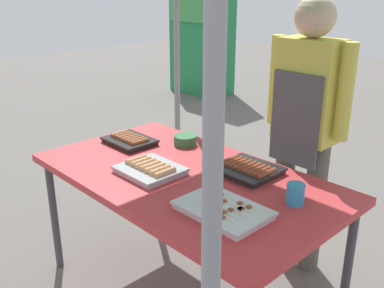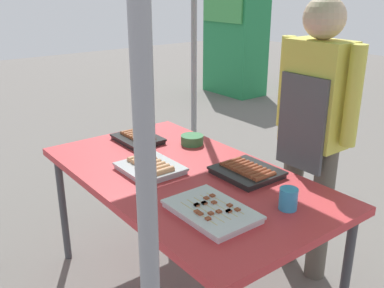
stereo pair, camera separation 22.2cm
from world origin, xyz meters
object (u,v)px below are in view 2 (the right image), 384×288
Objects in this scene: tray_meat_skewers at (212,211)px; neighbor_stall_left at (235,41)px; tray_grilled_sausages at (150,167)px; tray_pork_links at (247,171)px; drink_cup_near_edge at (288,199)px; condiment_bowl at (192,140)px; tray_spring_rolls at (138,138)px; vendor_woman at (314,120)px; stall_table at (184,183)px.

neighbor_stall_left reaches higher than tray_meat_skewers.
tray_pork_links is at bearing 46.61° from tray_grilled_sausages.
condiment_bowl is at bearing 169.44° from drink_cup_near_edge.
tray_grilled_sausages is 0.19× the size of neighbor_stall_left.
condiment_bowl is (-0.19, 0.42, 0.01)m from tray_grilled_sausages.
drink_cup_near_edge reaches higher than tray_spring_rolls.
tray_meat_skewers is 0.24× the size of neighbor_stall_left.
tray_spring_rolls is 0.19× the size of vendor_woman.
tray_pork_links is 4.93m from neighbor_stall_left.
stall_table is at bearing -167.17° from drink_cup_near_edge.
condiment_bowl reaches higher than tray_pork_links.
tray_grilled_sausages is 0.46m from condiment_bowl.
tray_pork_links is 0.19× the size of vendor_woman.
tray_meat_skewers is at bearing -4.25° from tray_grilled_sausages.
tray_grilled_sausages is at bearing -47.98° from neighbor_stall_left.
drink_cup_near_edge is (0.89, -0.17, 0.02)m from condiment_bowl.
tray_spring_rolls is at bearing -176.49° from drink_cup_near_edge.
tray_pork_links is at bearing 48.43° from stall_table.
tray_pork_links is (0.34, 0.36, -0.00)m from tray_grilled_sausages.
condiment_bowl is at bearing 44.29° from tray_spring_rolls.
vendor_woman reaches higher than tray_grilled_sausages.
tray_meat_skewers is 1.26× the size of tray_pork_links.
condiment_bowl is (-0.32, 0.30, 0.08)m from stall_table.
stall_table is at bearing -45.91° from neighbor_stall_left.
vendor_woman is at bearing 66.91° from tray_grilled_sausages.
neighbor_stall_left is at bearing 129.52° from tray_spring_rolls.
condiment_bowl is (-0.53, 0.06, 0.01)m from tray_pork_links.
neighbor_stall_left is at bearing -37.61° from vendor_woman.
vendor_woman is (0.36, 0.85, 0.18)m from tray_grilled_sausages.
drink_cup_near_edge is at bearing 3.51° from tray_spring_rolls.
tray_grilled_sausages reaches higher than tray_pork_links.
stall_table is 4.94m from neighbor_stall_left.
tray_grilled_sausages is at bearing -65.77° from condiment_bowl.
tray_pork_links is 2.22× the size of condiment_bowl.
condiment_bowl is at bearing 173.74° from tray_pork_links.
drink_cup_near_edge is at bearing -16.66° from tray_pork_links.
vendor_woman is at bearing 101.59° from tray_meat_skewers.
tray_grilled_sausages is 0.47m from tray_spring_rolls.
tray_grilled_sausages is at bearing -23.12° from tray_spring_rolls.
condiment_bowl reaches higher than tray_meat_skewers.
tray_spring_rolls reaches higher than tray_meat_skewers.
tray_meat_skewers is 0.34m from drink_cup_near_edge.
tray_grilled_sausages is 0.94m from vendor_woman.
tray_meat_skewers is 4.00× the size of drink_cup_near_edge.
neighbor_stall_left is (-3.44, 3.55, 0.12)m from stall_table.
tray_grilled_sausages is at bearing 175.75° from tray_meat_skewers.
drink_cup_near_edge is at bearing -10.56° from condiment_bowl.
tray_spring_rolls is 3.10× the size of drink_cup_near_edge.
vendor_woman is at bearing -37.61° from neighbor_stall_left.
tray_meat_skewers is 1.29× the size of tray_spring_rolls.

